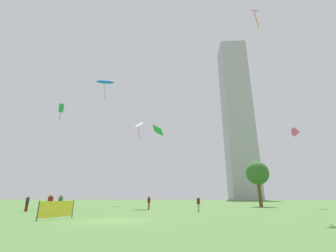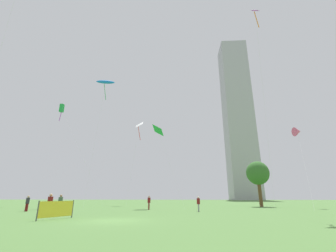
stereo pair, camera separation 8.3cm
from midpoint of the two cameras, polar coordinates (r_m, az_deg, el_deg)
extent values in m
plane|color=#4C7538|center=(16.88, -13.71, -22.32)|extent=(280.00, 280.00, 0.00)
cylinder|color=gray|center=(24.45, -26.15, -18.49)|extent=(0.16, 0.16, 0.85)
cylinder|color=gray|center=(24.49, -25.73, -18.54)|extent=(0.16, 0.16, 0.85)
cylinder|color=#3F593F|center=(24.45, -25.69, -16.74)|extent=(0.39, 0.39, 0.68)
sphere|color=#997051|center=(24.45, -25.54, -15.68)|extent=(0.23, 0.23, 0.23)
cylinder|color=maroon|center=(30.94, -4.99, -19.60)|extent=(0.16, 0.16, 0.83)
cylinder|color=maroon|center=(30.77, -4.95, -19.61)|extent=(0.16, 0.16, 0.83)
cylinder|color=maroon|center=(30.83, -4.93, -18.22)|extent=(0.38, 0.38, 0.66)
sphere|color=tan|center=(30.83, -4.91, -17.41)|extent=(0.22, 0.22, 0.22)
cylinder|color=gray|center=(26.96, 7.69, -19.86)|extent=(0.15, 0.15, 0.78)
cylinder|color=gray|center=(26.80, 7.66, -19.88)|extent=(0.15, 0.15, 0.78)
cylinder|color=maroon|center=(26.86, 7.61, -18.38)|extent=(0.36, 0.36, 0.62)
sphere|color=beige|center=(26.85, 7.57, -17.49)|extent=(0.21, 0.21, 0.21)
cylinder|color=maroon|center=(31.45, -32.46, -17.04)|extent=(0.16, 0.16, 0.83)
cylinder|color=maroon|center=(31.36, -32.19, -17.09)|extent=(0.16, 0.16, 0.83)
cylinder|color=#2D2D33|center=(31.39, -32.10, -15.73)|extent=(0.38, 0.38, 0.66)
sphere|color=tan|center=(31.38, -31.96, -14.93)|extent=(0.22, 0.22, 0.22)
cylinder|color=#1E478C|center=(21.67, -28.02, -18.54)|extent=(0.16, 0.16, 0.88)
cylinder|color=#1E478C|center=(21.84, -28.13, -18.50)|extent=(0.16, 0.16, 0.88)
cylinder|color=maroon|center=(21.73, -27.77, -16.47)|extent=(0.40, 0.40, 0.69)
sphere|color=tan|center=(21.73, -27.59, -15.26)|extent=(0.24, 0.24, 0.24)
cylinder|color=silver|center=(34.31, 0.45, -9.95)|extent=(4.38, 3.53, 12.19)
pyramid|color=green|center=(37.59, -2.59, -1.06)|extent=(2.20, 2.18, 1.27)
cylinder|color=silver|center=(49.95, -21.28, -6.45)|extent=(11.22, 0.62, 20.34)
cube|color=green|center=(55.10, -25.45, 4.15)|extent=(0.83, 0.87, 1.91)
cylinder|color=purple|center=(54.55, -25.68, 2.53)|extent=(0.59, 0.39, 2.66)
cylinder|color=silver|center=(18.99, 36.77, 6.21)|extent=(1.76, 2.69, 16.11)
cylinder|color=silver|center=(38.49, 31.15, -8.11)|extent=(4.47, 10.43, 12.44)
cone|color=#E5598C|center=(45.20, 29.84, -1.27)|extent=(1.49, 1.77, 1.68)
cylinder|color=silver|center=(32.04, 23.08, 6.03)|extent=(0.35, 2.13, 27.20)
pyramid|color=purple|center=(38.53, 21.17, 25.66)|extent=(1.21, 1.18, 0.88)
cylinder|color=orange|center=(37.48, 21.44, 23.80)|extent=(0.55, 0.41, 2.58)
cylinder|color=silver|center=(43.52, -17.86, -2.32)|extent=(0.29, 4.73, 24.73)
ellipsoid|color=blue|center=(50.06, -15.59, 10.71)|extent=(3.36, 3.74, 1.96)
cylinder|color=green|center=(49.08, -15.80, 8.44)|extent=(0.73, 0.25, 3.77)
cylinder|color=silver|center=(48.73, -8.96, -9.01)|extent=(1.61, 2.07, 17.26)
pyramid|color=white|center=(51.45, -7.38, 0.39)|extent=(2.10, 2.21, 1.48)
cylinder|color=red|center=(50.90, -7.45, -1.73)|extent=(0.61, 0.65, 3.22)
cylinder|color=brown|center=(43.34, 22.18, -15.57)|extent=(0.59, 0.59, 4.25)
ellipsoid|color=#336628|center=(43.53, 21.65, -11.01)|extent=(3.89, 3.89, 4.06)
cube|color=#A8A8AD|center=(158.94, 17.13, 2.47)|extent=(18.20, 17.80, 107.94)
cylinder|color=#4C4C4C|center=(20.40, -23.09, -18.74)|extent=(0.08, 0.08, 1.30)
cylinder|color=#4C4C4C|center=(18.45, -30.20, -18.08)|extent=(0.08, 0.08, 1.30)
cube|color=yellow|center=(19.39, -26.45, -18.31)|extent=(0.97, 2.86, 1.10)
camera|label=1|loc=(0.04, -90.08, 0.03)|focal=24.05mm
camera|label=2|loc=(0.04, 89.92, -0.03)|focal=24.05mm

